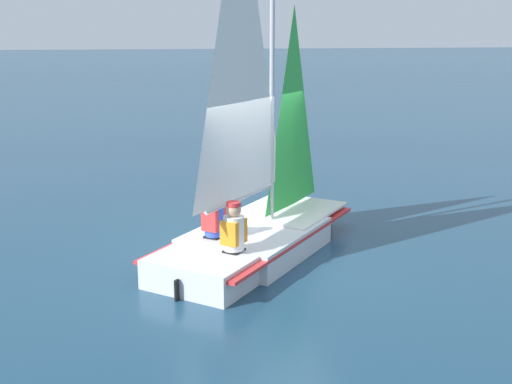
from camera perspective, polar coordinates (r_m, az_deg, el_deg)
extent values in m
plane|color=navy|center=(10.50, 0.00, -5.45)|extent=(260.00, 260.00, 0.00)
cube|color=silver|center=(10.43, 0.00, -4.34)|extent=(2.76, 2.83, 0.43)
cube|color=silver|center=(11.82, 3.87, -2.14)|extent=(1.32, 1.33, 0.43)
cube|color=silver|center=(9.11, -5.06, -7.17)|extent=(1.70, 1.65, 0.43)
cube|color=red|center=(10.38, 0.00, -3.63)|extent=(3.96, 4.21, 0.05)
cube|color=silver|center=(11.34, 2.84, -1.61)|extent=(2.39, 2.43, 0.04)
cylinder|color=#B7B7BC|center=(10.36, 1.44, 12.05)|extent=(0.08, 0.08, 5.43)
cylinder|color=#B7B7BC|center=(9.81, -1.30, -0.49)|extent=(1.34, 1.53, 0.07)
pyramid|color=white|center=(9.50, -1.38, 13.45)|extent=(1.26, 1.44, 4.66)
pyramid|color=green|center=(11.13, 3.32, 7.52)|extent=(0.97, 1.11, 3.43)
cube|color=black|center=(8.73, -7.06, -8.66)|extent=(0.08, 0.08, 0.30)
cube|color=black|center=(10.00, -3.69, -5.08)|extent=(0.36, 0.37, 0.45)
cylinder|color=blue|center=(9.86, -3.73, -2.47)|extent=(0.42, 0.42, 0.50)
cube|color=red|center=(9.85, -3.74, -2.33)|extent=(0.42, 0.43, 0.35)
sphere|color=tan|center=(9.77, -3.77, -0.51)|extent=(0.22, 0.22, 0.22)
cube|color=black|center=(9.36, -1.97, -6.44)|extent=(0.36, 0.37, 0.45)
cylinder|color=white|center=(9.20, -1.99, -3.67)|extent=(0.42, 0.42, 0.50)
cube|color=orange|center=(9.19, -1.99, -3.52)|extent=(0.42, 0.43, 0.35)
sphere|color=tan|center=(9.10, -2.01, -1.57)|extent=(0.22, 0.22, 0.22)
cylinder|color=red|center=(9.08, -2.01, -1.07)|extent=(0.29, 0.29, 0.06)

